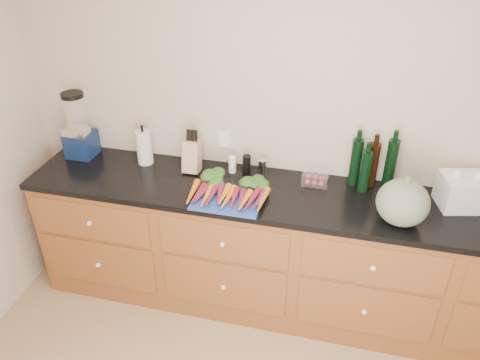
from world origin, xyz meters
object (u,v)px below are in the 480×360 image
(paper_towel, at_px, (144,147))
(knife_block, at_px, (192,156))
(tomato_box, at_px, (315,178))
(carrots, at_px, (229,192))
(blender_appliance, at_px, (78,129))
(squash, at_px, (403,203))
(cutting_board, at_px, (228,199))

(paper_towel, bearing_deg, knife_block, -3.23)
(knife_block, height_order, tomato_box, knife_block)
(carrots, distance_m, blender_appliance, 1.21)
(blender_appliance, relative_size, knife_block, 2.18)
(tomato_box, bearing_deg, paper_towel, -179.52)
(blender_appliance, xyz_separation_m, paper_towel, (0.48, 0.00, -0.09))
(squash, height_order, knife_block, squash)
(knife_block, bearing_deg, paper_towel, 176.77)
(paper_towel, height_order, knife_block, paper_towel)
(blender_appliance, bearing_deg, squash, -7.75)
(carrots, relative_size, blender_appliance, 1.06)
(cutting_board, bearing_deg, carrots, 90.00)
(blender_appliance, distance_m, tomato_box, 1.67)
(tomato_box, bearing_deg, knife_block, -177.92)
(squash, xyz_separation_m, knife_block, (-1.34, 0.28, -0.02))
(carrots, bearing_deg, blender_appliance, 166.58)
(tomato_box, bearing_deg, squash, -31.01)
(blender_appliance, distance_m, paper_towel, 0.49)
(knife_block, bearing_deg, squash, -11.76)
(squash, height_order, blender_appliance, blender_appliance)
(paper_towel, relative_size, tomato_box, 1.47)
(knife_block, bearing_deg, blender_appliance, 178.81)
(cutting_board, height_order, paper_towel, paper_towel)
(tomato_box, bearing_deg, cutting_board, -146.54)
(cutting_board, distance_m, carrots, 0.05)
(squash, relative_size, blender_appliance, 0.63)
(paper_towel, distance_m, knife_block, 0.35)
(tomato_box, bearing_deg, blender_appliance, -179.57)
(carrots, distance_m, knife_block, 0.43)
(blender_appliance, height_order, knife_block, blender_appliance)
(squash, bearing_deg, paper_towel, 169.99)
(cutting_board, distance_m, knife_block, 0.46)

